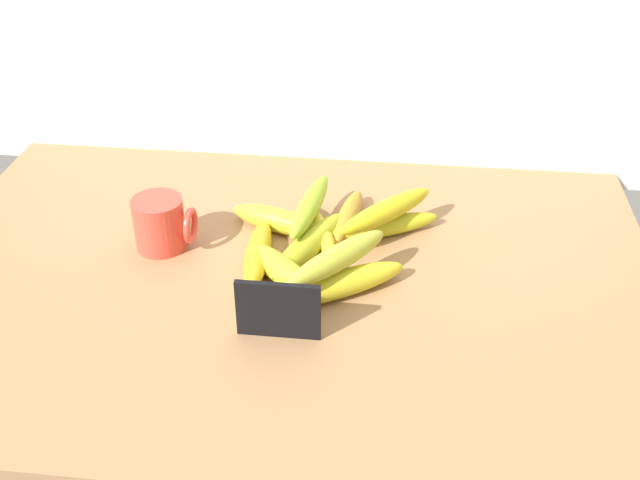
% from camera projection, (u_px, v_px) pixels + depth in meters
% --- Properties ---
extents(counter_top, '(1.10, 0.76, 0.03)m').
position_uv_depth(counter_top, '(281.00, 286.00, 1.11)').
color(counter_top, '#A1754B').
rests_on(counter_top, ground).
extents(chalkboard_sign, '(0.11, 0.02, 0.08)m').
position_uv_depth(chalkboard_sign, '(278.00, 312.00, 0.98)').
color(chalkboard_sign, black).
rests_on(chalkboard_sign, counter_top).
extents(coffee_mug, '(0.09, 0.08, 0.08)m').
position_uv_depth(coffee_mug, '(161.00, 224.00, 1.15)').
color(coffee_mug, '#E34435').
rests_on(coffee_mug, counter_top).
extents(banana_0, '(0.19, 0.14, 0.04)m').
position_uv_depth(banana_0, '(339.00, 284.00, 1.06)').
color(banana_0, yellow).
rests_on(banana_0, counter_top).
extents(banana_1, '(0.05, 0.18, 0.04)m').
position_uv_depth(banana_1, '(258.00, 254.00, 1.12)').
color(banana_1, gold).
rests_on(banana_1, counter_top).
extents(banana_2, '(0.14, 0.13, 0.04)m').
position_uv_depth(banana_2, '(280.00, 268.00, 1.09)').
color(banana_2, gold).
rests_on(banana_2, counter_top).
extents(banana_3, '(0.09, 0.16, 0.03)m').
position_uv_depth(banana_3, '(318.00, 228.00, 1.19)').
color(banana_3, yellow).
rests_on(banana_3, counter_top).
extents(banana_4, '(0.05, 0.16, 0.03)m').
position_uv_depth(banana_4, '(348.00, 217.00, 1.22)').
color(banana_4, '#AD8323').
rests_on(banana_4, counter_top).
extents(banana_5, '(0.12, 0.20, 0.04)m').
position_uv_depth(banana_5, '(309.00, 245.00, 1.14)').
color(banana_5, '#AEB824').
rests_on(banana_5, counter_top).
extents(banana_6, '(0.18, 0.11, 0.03)m').
position_uv_depth(banana_6, '(383.00, 226.00, 1.19)').
color(banana_6, gold).
rests_on(banana_6, counter_top).
extents(banana_7, '(0.16, 0.09, 0.04)m').
position_uv_depth(banana_7, '(277.00, 220.00, 1.20)').
color(banana_7, gold).
rests_on(banana_7, counter_top).
extents(banana_8, '(0.15, 0.16, 0.03)m').
position_uv_depth(banana_8, '(386.00, 211.00, 1.17)').
color(banana_8, gold).
rests_on(banana_8, banana_6).
extents(banana_9, '(0.06, 0.19, 0.03)m').
position_uv_depth(banana_9, '(310.00, 206.00, 1.18)').
color(banana_9, '#9CC229').
rests_on(banana_9, banana_3).
extents(banana_10, '(0.14, 0.16, 0.04)m').
position_uv_depth(banana_10, '(338.00, 258.00, 1.05)').
color(banana_10, gold).
rests_on(banana_10, banana_0).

